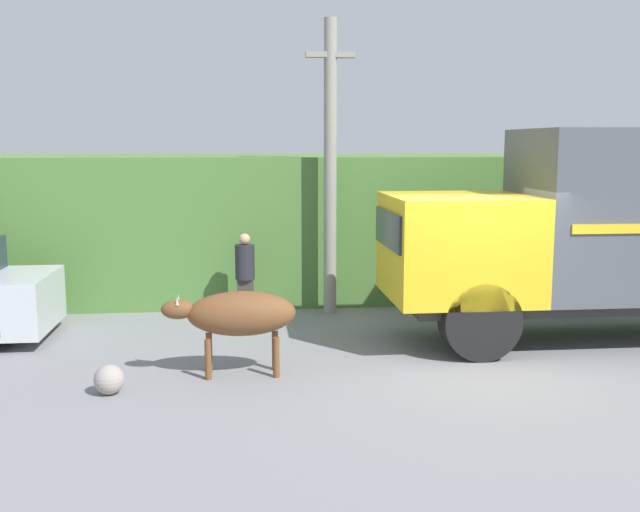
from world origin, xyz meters
name	(u,v)px	position (x,y,z in m)	size (l,w,h in m)	color
ground_plane	(480,363)	(0.00, 0.00, 0.00)	(60.00, 60.00, 0.00)	gray
hillside_embankment	(392,219)	(0.00, 6.65, 1.47)	(32.00, 5.51, 2.94)	#4C7A38
cargo_truck	(632,226)	(2.82, 1.07, 1.88)	(7.42, 2.25, 3.43)	#2D2D2D
brown_cow	(238,314)	(-3.53, -0.20, 0.86)	(1.85, 0.62, 1.19)	brown
pedestrian_on_hill	(245,272)	(-3.42, 3.26, 0.85)	(0.36, 0.36, 1.57)	#38332D
utility_pole	(330,164)	(-1.82, 3.51, 2.83)	(0.90, 0.24, 5.45)	gray
roadside_rock	(109,380)	(-5.19, -0.85, 0.19)	(0.39, 0.39, 0.39)	gray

